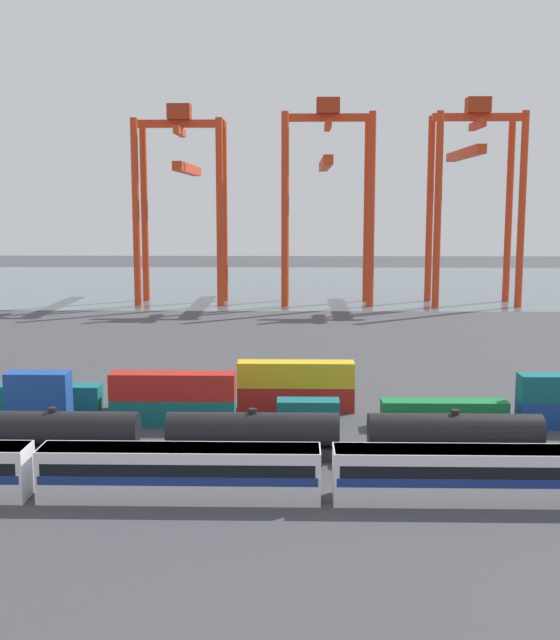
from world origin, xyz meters
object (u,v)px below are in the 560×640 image
passenger_train (180,471)px  gantry_crane_central (327,181)px  gantry_crane_east (473,179)px  freight_tank_row (454,436)px  gantry_crane_west (182,185)px

passenger_train → gantry_crane_central: gantry_crane_central is taller
gantry_crane_central → gantry_crane_east: (31.16, -0.46, 0.39)m
gantry_crane_central → gantry_crane_east: bearing=-0.8°
passenger_train → freight_tank_row: 23.81m
freight_tank_row → gantry_crane_east: bearing=77.4°
passenger_train → gantry_crane_west: size_ratio=1.51×
passenger_train → gantry_crane_central: bearing=82.9°
freight_tank_row → gantry_crane_west: gantry_crane_west is taller
freight_tank_row → gantry_crane_central: (-6.98, 109.00, 24.25)m
gantry_crane_east → freight_tank_row: bearing=-102.6°
freight_tank_row → gantry_crane_central: size_ratio=1.91×
freight_tank_row → gantry_crane_east: (24.18, 108.54, 24.64)m
gantry_crane_central → gantry_crane_east: 31.17m
passenger_train → freight_tank_row: freight_tank_row is taller
passenger_train → freight_tank_row: bearing=23.8°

